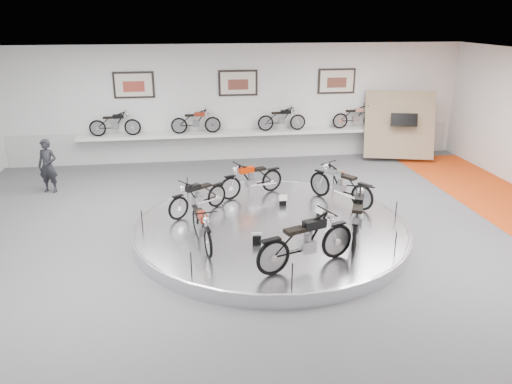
{
  "coord_description": "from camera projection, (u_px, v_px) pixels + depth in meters",
  "views": [
    {
      "loc": [
        -1.91,
        -10.3,
        4.94
      ],
      "look_at": [
        -0.31,
        0.6,
        0.99
      ],
      "focal_mm": 35.0,
      "sensor_mm": 36.0,
      "label": 1
    }
  ],
  "objects": [
    {
      "name": "shelf_bike_c",
      "position": [
        282.0,
        120.0,
        17.49
      ],
      "size": [
        1.22,
        0.43,
        0.73
      ],
      "primitive_type": null,
      "color": "black",
      "rests_on": "shelf"
    },
    {
      "name": "floor",
      "position": [
        273.0,
        240.0,
        11.52
      ],
      "size": [
        16.0,
        16.0,
        0.0
      ],
      "primitive_type": "plane",
      "color": "#515154",
      "rests_on": "ground"
    },
    {
      "name": "bike_a",
      "position": [
        341.0,
        184.0,
        12.81
      ],
      "size": [
        1.48,
        1.78,
        1.02
      ],
      "primitive_type": null,
      "rotation": [
        0.0,
        0.0,
        2.16
      ],
      "color": "#B3B4B9",
      "rests_on": "display_platform"
    },
    {
      "name": "display_panel",
      "position": [
        399.0,
        125.0,
        17.55
      ],
      "size": [
        2.56,
        1.52,
        2.3
      ],
      "primitive_type": "cube",
      "rotation": [
        -0.35,
        0.0,
        -0.26
      ],
      "color": "#91745B",
      "rests_on": "floor"
    },
    {
      "name": "poster_center",
      "position": [
        238.0,
        83.0,
        17.09
      ],
      "size": [
        1.35,
        0.06,
        0.88
      ],
      "primitive_type": "cube",
      "color": "beige",
      "rests_on": "wall_back"
    },
    {
      "name": "visitor",
      "position": [
        48.0,
        166.0,
        14.4
      ],
      "size": [
        0.66,
        0.53,
        1.58
      ],
      "primitive_type": "imported",
      "rotation": [
        0.0,
        0.0,
        -0.3
      ],
      "color": "black",
      "rests_on": "floor"
    },
    {
      "name": "bike_d",
      "position": [
        202.0,
        225.0,
        10.47
      ],
      "size": [
        0.78,
        1.6,
        0.9
      ],
      "primitive_type": null,
      "rotation": [
        0.0,
        0.0,
        4.88
      ],
      "color": "maroon",
      "rests_on": "display_platform"
    },
    {
      "name": "display_platform",
      "position": [
        271.0,
        229.0,
        11.75
      ],
      "size": [
        6.4,
        6.4,
        0.3
      ],
      "primitive_type": "cylinder",
      "color": "silver",
      "rests_on": "floor"
    },
    {
      "name": "bike_f",
      "position": [
        358.0,
        215.0,
        10.76
      ],
      "size": [
        1.31,
        1.92,
        1.07
      ],
      "primitive_type": null,
      "rotation": [
        0.0,
        0.0,
        7.45
      ],
      "color": "black",
      "rests_on": "display_platform"
    },
    {
      "name": "poster_right",
      "position": [
        337.0,
        81.0,
        17.57
      ],
      "size": [
        1.35,
        0.06,
        0.88
      ],
      "primitive_type": "cube",
      "color": "beige",
      "rests_on": "wall_back"
    },
    {
      "name": "ceiling",
      "position": [
        275.0,
        63.0,
        10.17
      ],
      "size": [
        16.0,
        16.0,
        0.0
      ],
      "primitive_type": "plane",
      "rotation": [
        3.14,
        0.0,
        0.0
      ],
      "color": "white",
      "rests_on": "wall_back"
    },
    {
      "name": "dado_band",
      "position": [
        239.0,
        144.0,
        17.84
      ],
      "size": [
        15.68,
        0.04,
        1.1
      ],
      "primitive_type": "cube",
      "color": "#BCBCBA",
      "rests_on": "floor"
    },
    {
      "name": "shelf",
      "position": [
        239.0,
        133.0,
        17.42
      ],
      "size": [
        11.0,
        0.55,
        0.1
      ],
      "primitive_type": "cube",
      "color": "silver",
      "rests_on": "wall_back"
    },
    {
      "name": "wall_front",
      "position": [
        418.0,
        373.0,
        4.32
      ],
      "size": [
        16.0,
        0.0,
        16.0
      ],
      "primitive_type": "plane",
      "rotation": [
        -1.57,
        0.0,
        0.0
      ],
      "color": "silver",
      "rests_on": "floor"
    },
    {
      "name": "poster_left",
      "position": [
        134.0,
        85.0,
        16.61
      ],
      "size": [
        1.35,
        0.06,
        0.88
      ],
      "primitive_type": "cube",
      "color": "beige",
      "rests_on": "wall_back"
    },
    {
      "name": "bike_b",
      "position": [
        251.0,
        179.0,
        13.35
      ],
      "size": [
        1.72,
        1.15,
        0.96
      ],
      "primitive_type": null,
      "rotation": [
        0.0,
        0.0,
        3.53
      ],
      "color": "red",
      "rests_on": "display_platform"
    },
    {
      "name": "bike_e",
      "position": [
        306.0,
        240.0,
        9.55
      ],
      "size": [
        1.96,
        1.26,
        1.09
      ],
      "primitive_type": null,
      "rotation": [
        0.0,
        0.0,
        6.64
      ],
      "color": "black",
      "rests_on": "display_platform"
    },
    {
      "name": "bike_c",
      "position": [
        198.0,
        196.0,
        12.16
      ],
      "size": [
        1.53,
        1.33,
        0.89
      ],
      "primitive_type": null,
      "rotation": [
        0.0,
        0.0,
        3.78
      ],
      "color": "black",
      "rests_on": "display_platform"
    },
    {
      "name": "shelf_bike_b",
      "position": [
        196.0,
        123.0,
        17.08
      ],
      "size": [
        1.22,
        0.43,
        0.73
      ],
      "primitive_type": null,
      "color": "maroon",
      "rests_on": "shelf"
    },
    {
      "name": "wall_back",
      "position": [
        238.0,
        103.0,
        17.37
      ],
      "size": [
        16.0,
        0.0,
        16.0
      ],
      "primitive_type": "plane",
      "rotation": [
        1.57,
        0.0,
        0.0
      ],
      "color": "silver",
      "rests_on": "floor"
    },
    {
      "name": "shelf_bike_d",
      "position": [
        356.0,
        118.0,
        17.86
      ],
      "size": [
        1.22,
        0.43,
        0.73
      ],
      "primitive_type": null,
      "color": "#B3B4B9",
      "rests_on": "shelf"
    },
    {
      "name": "shelf_bike_a",
      "position": [
        115.0,
        125.0,
        16.71
      ],
      "size": [
        1.22,
        0.43,
        0.73
      ],
      "primitive_type": null,
      "color": "black",
      "rests_on": "shelf"
    },
    {
      "name": "platform_rim",
      "position": [
        271.0,
        225.0,
        11.71
      ],
      "size": [
        6.4,
        6.4,
        0.1
      ],
      "primitive_type": "torus",
      "color": "#B2B2BA",
      "rests_on": "display_platform"
    }
  ]
}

